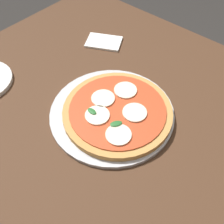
% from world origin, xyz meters
% --- Properties ---
extents(ground_plane, '(6.00, 6.00, 0.00)m').
position_xyz_m(ground_plane, '(0.00, 0.00, 0.00)').
color(ground_plane, '#2D2B28').
extents(dining_table, '(1.31, 0.98, 0.78)m').
position_xyz_m(dining_table, '(0.00, 0.00, 0.67)').
color(dining_table, '#4C301E').
rests_on(dining_table, ground_plane).
extents(serving_tray, '(0.37, 0.37, 0.01)m').
position_xyz_m(serving_tray, '(0.04, 0.04, 0.78)').
color(serving_tray, silver).
rests_on(serving_tray, dining_table).
extents(pizza, '(0.32, 0.32, 0.03)m').
position_xyz_m(pizza, '(0.02, 0.04, 0.80)').
color(pizza, tan).
rests_on(pizza, serving_tray).
extents(napkin, '(0.16, 0.14, 0.01)m').
position_xyz_m(napkin, '(0.29, -0.20, 0.78)').
color(napkin, white).
rests_on(napkin, dining_table).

